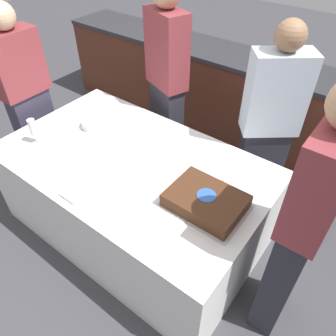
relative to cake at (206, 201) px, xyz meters
name	(u,v)px	position (x,y,z in m)	size (l,w,h in m)	color
ground_plane	(138,226)	(-0.64, 0.05, -0.77)	(14.00, 14.00, 0.00)	#424247
back_counter	(239,99)	(-0.64, 1.70, -0.31)	(4.40, 0.58, 0.92)	#5B2D1E
dining_table	(135,196)	(-0.64, 0.05, -0.41)	(1.93, 1.15, 0.73)	white
cake	(206,201)	(0.00, 0.00, 0.00)	(0.48, 0.37, 0.09)	#B7B2AD
plate_stack	(95,123)	(-1.16, 0.19, -0.02)	(0.21, 0.21, 0.06)	white
wine_glass	(33,128)	(-1.35, -0.22, 0.09)	(0.07, 0.07, 0.20)	white
side_plate_near_cake	(236,177)	(0.03, 0.33, -0.04)	(0.19, 0.19, 0.00)	white
utensil_pile	(71,195)	(-0.71, -0.44, -0.04)	(0.14, 0.08, 0.02)	white
person_cutting_cake	(268,129)	(0.00, 0.85, 0.05)	(0.44, 0.41, 1.60)	#282833
person_seated_left	(27,98)	(-1.82, 0.05, 0.04)	(0.21, 0.40, 1.58)	#383347
person_seated_right	(304,227)	(0.54, 0.05, 0.12)	(0.22, 0.41, 1.70)	#282833
person_standing_back	(167,83)	(-0.94, 0.85, 0.13)	(0.42, 0.32, 1.71)	#282833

